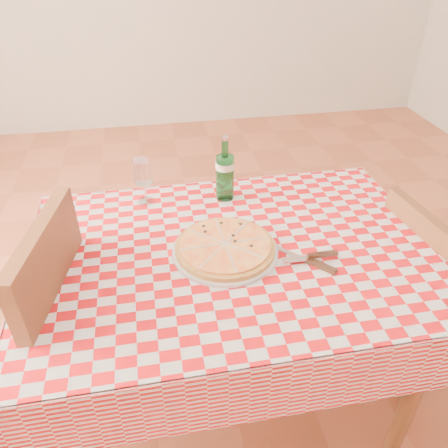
% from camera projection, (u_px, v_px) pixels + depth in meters
% --- Properties ---
extents(dining_table, '(1.20, 0.80, 0.75)m').
position_uv_depth(dining_table, '(233.00, 273.00, 1.45)').
color(dining_table, brown).
rests_on(dining_table, ground).
extents(tablecloth, '(1.30, 0.90, 0.01)m').
position_uv_depth(tablecloth, '(234.00, 250.00, 1.39)').
color(tablecloth, '#B40B0F').
rests_on(tablecloth, dining_table).
extents(chair_near, '(0.42, 0.42, 0.84)m').
position_uv_depth(chair_near, '(424.00, 290.00, 1.64)').
color(chair_near, brown).
rests_on(chair_near, ground).
extents(chair_far, '(0.51, 0.51, 0.96)m').
position_uv_depth(chair_far, '(35.00, 335.00, 1.37)').
color(chair_far, brown).
rests_on(chair_far, ground).
extents(pizza_plate, '(0.35, 0.35, 0.04)m').
position_uv_depth(pizza_plate, '(225.00, 247.00, 1.37)').
color(pizza_plate, '#BA7A3E').
rests_on(pizza_plate, tablecloth).
extents(water_bottle, '(0.08, 0.08, 0.25)m').
position_uv_depth(water_bottle, '(225.00, 168.00, 1.58)').
color(water_bottle, '#175F27').
rests_on(water_bottle, tablecloth).
extents(wine_glass, '(0.08, 0.08, 0.17)m').
position_uv_depth(wine_glass, '(144.00, 182.00, 1.58)').
color(wine_glass, white).
rests_on(wine_glass, tablecloth).
extents(cutlery, '(0.30, 0.28, 0.03)m').
position_uv_depth(cutlery, '(307.00, 258.00, 1.33)').
color(cutlery, silver).
rests_on(cutlery, tablecloth).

